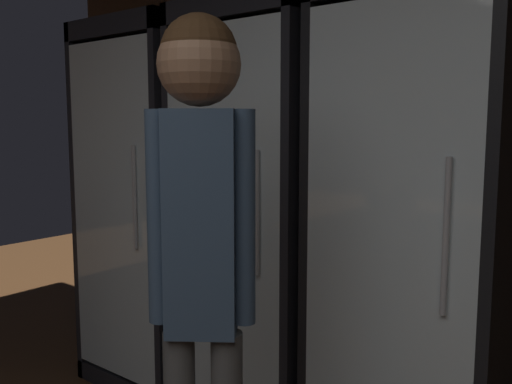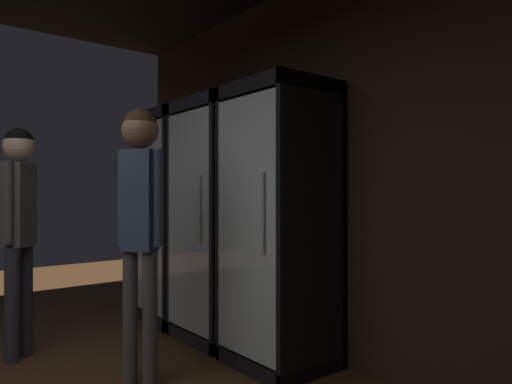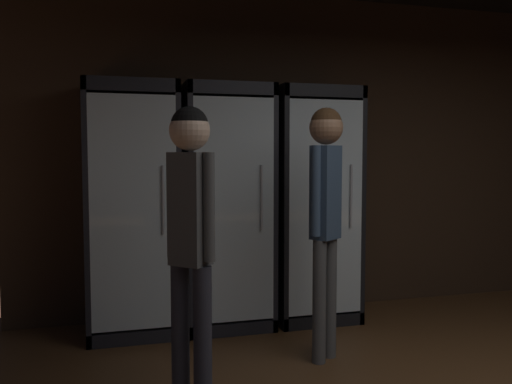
% 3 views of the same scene
% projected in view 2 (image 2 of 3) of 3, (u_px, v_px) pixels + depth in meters
% --- Properties ---
extents(wall_back, '(6.00, 0.06, 2.80)m').
position_uv_depth(wall_back, '(367.00, 162.00, 3.04)').
color(wall_back, '#382619').
rests_on(wall_back, ground).
extents(cooler_far_left, '(0.70, 0.63, 1.96)m').
position_uv_depth(cooler_far_left, '(180.00, 218.00, 4.40)').
color(cooler_far_left, black).
rests_on(cooler_far_left, ground).
extents(cooler_left, '(0.70, 0.63, 1.96)m').
position_uv_depth(cooler_left, '(224.00, 222.00, 3.82)').
color(cooler_left, black).
rests_on(cooler_left, ground).
extents(cooler_center, '(0.70, 0.63, 1.96)m').
position_uv_depth(cooler_center, '(284.00, 226.00, 3.23)').
color(cooler_center, black).
rests_on(cooler_center, ground).
extents(shopper_near, '(0.26, 0.23, 1.72)m').
position_uv_depth(shopper_near, '(140.00, 203.00, 2.84)').
color(shopper_near, '#4C4C4C').
rests_on(shopper_near, ground).
extents(shopper_far, '(0.25, 0.25, 1.66)m').
position_uv_depth(shopper_far, '(19.00, 213.00, 3.31)').
color(shopper_far, '#2D2D38').
rests_on(shopper_far, ground).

